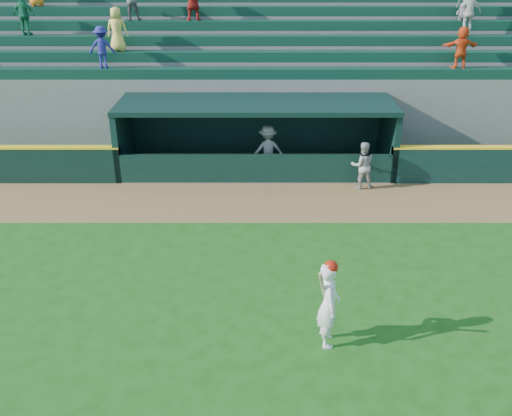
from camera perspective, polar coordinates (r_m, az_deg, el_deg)
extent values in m
plane|color=#184C13|center=(13.40, 0.00, -7.92)|extent=(120.00, 120.00, 0.00)
cube|color=brown|center=(17.73, 0.00, 0.63)|extent=(40.00, 3.00, 0.01)
imported|color=#A2A29D|center=(18.83, 10.59, 4.22)|extent=(0.81, 0.65, 1.57)
imported|color=#A0A09A|center=(19.76, 1.18, 5.84)|extent=(1.20, 0.82, 1.71)
cube|color=slate|center=(20.32, 0.00, 3.88)|extent=(9.00, 2.60, 0.04)
cube|color=black|center=(20.47, -13.08, 6.74)|extent=(0.20, 2.60, 2.30)
cube|color=black|center=(20.47, 13.08, 6.74)|extent=(0.20, 2.60, 2.30)
cube|color=black|center=(21.19, 0.00, 7.98)|extent=(9.40, 0.20, 2.30)
cube|color=black|center=(19.61, 0.00, 10.34)|extent=(9.40, 2.80, 0.16)
cube|color=black|center=(19.01, 0.00, 3.93)|extent=(9.00, 0.16, 1.00)
cube|color=brown|center=(20.99, 0.00, 5.24)|extent=(8.40, 0.45, 0.10)
cube|color=slate|center=(21.61, 0.00, 9.16)|extent=(34.00, 0.85, 2.91)
cube|color=#0F3828|center=(21.11, 0.00, 13.35)|extent=(34.00, 0.60, 0.36)
cube|color=slate|center=(22.37, 0.00, 10.29)|extent=(34.00, 0.85, 3.36)
cube|color=#0F3828|center=(21.87, 0.00, 14.94)|extent=(34.00, 0.60, 0.36)
cube|color=slate|center=(23.14, 0.00, 11.35)|extent=(34.00, 0.85, 3.81)
cube|color=#0F3828|center=(22.64, 0.00, 16.42)|extent=(34.00, 0.60, 0.36)
cube|color=slate|center=(23.92, 0.00, 12.34)|extent=(34.00, 0.85, 4.26)
cube|color=#0F3828|center=(23.42, 0.00, 17.81)|extent=(34.00, 0.60, 0.36)
cube|color=slate|center=(24.71, 0.00, 13.27)|extent=(34.00, 0.85, 4.71)
cube|color=#0F3828|center=(24.22, 0.00, 19.10)|extent=(34.00, 0.60, 0.36)
cube|color=slate|center=(25.50, 0.00, 14.14)|extent=(34.00, 0.85, 5.16)
cube|color=slate|center=(26.30, 0.00, 14.96)|extent=(34.00, 0.85, 5.61)
cube|color=slate|center=(26.87, 0.00, 15.16)|extent=(34.50, 0.30, 5.61)
imported|color=silver|center=(23.91, 20.50, 17.82)|extent=(1.00, 0.52, 1.63)
imported|color=#B01E1B|center=(23.48, -6.33, 20.01)|extent=(1.45, 0.56, 1.53)
imported|color=#F0D654|center=(22.33, -13.74, 16.97)|extent=(0.79, 0.54, 1.56)
imported|color=#E74919|center=(22.21, 19.85, 14.88)|extent=(1.37, 0.56, 1.44)
imported|color=navy|center=(21.68, -15.14, 15.25)|extent=(0.95, 0.56, 1.44)
imported|color=#4E4E4E|center=(24.73, 20.34, 18.89)|extent=(0.77, 0.55, 1.47)
imported|color=#197048|center=(24.17, -22.17, 17.47)|extent=(0.94, 0.55, 1.50)
imported|color=white|center=(11.30, 7.28, -9.54)|extent=(0.43, 0.66, 1.80)
sphere|color=#AD1A09|center=(10.86, 7.51, -5.90)|extent=(0.27, 0.27, 0.27)
cylinder|color=tan|center=(10.77, 6.63, -7.56)|extent=(0.23, 0.50, 0.76)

